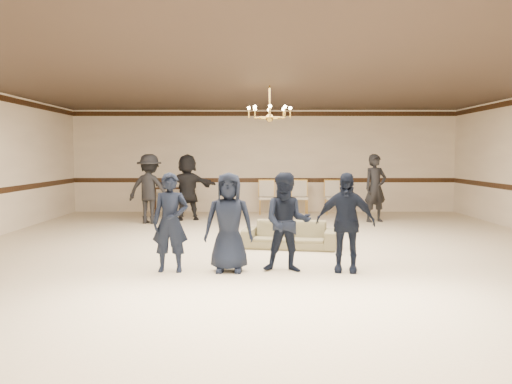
# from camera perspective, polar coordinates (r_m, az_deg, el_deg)

# --- Properties ---
(room) EXTENTS (12.01, 14.01, 3.21)m
(room) POSITION_cam_1_polar(r_m,az_deg,el_deg) (10.03, 1.58, 2.76)
(room) COLOR beige
(room) RESTS_ON ground
(chair_rail) EXTENTS (12.00, 0.02, 0.14)m
(chair_rail) POSITION_cam_1_polar(r_m,az_deg,el_deg) (17.03, 0.89, 1.25)
(chair_rail) COLOR black
(chair_rail) RESTS_ON wall_back
(crown_molding) EXTENTS (12.00, 0.02, 0.14)m
(crown_molding) POSITION_cam_1_polar(r_m,az_deg,el_deg) (17.05, 0.90, 8.25)
(crown_molding) COLOR black
(crown_molding) RESTS_ON wall_back
(chandelier) EXTENTS (0.94, 0.94, 0.89)m
(chandelier) POSITION_cam_1_polar(r_m,az_deg,el_deg) (11.07, 1.44, 9.49)
(chandelier) COLOR #B8923B
(chandelier) RESTS_ON ceiling
(boy_a) EXTENTS (0.57, 0.39, 1.54)m
(boy_a) POSITION_cam_1_polar(r_m,az_deg,el_deg) (8.44, -9.01, -3.17)
(boy_a) COLOR black
(boy_a) RESTS_ON floor
(boy_b) EXTENTS (0.76, 0.51, 1.54)m
(boy_b) POSITION_cam_1_polar(r_m,az_deg,el_deg) (8.35, -2.89, -3.20)
(boy_b) COLOR black
(boy_b) RESTS_ON floor
(boy_c) EXTENTS (0.80, 0.65, 1.54)m
(boy_c) POSITION_cam_1_polar(r_m,az_deg,el_deg) (8.36, 3.30, -3.20)
(boy_c) COLOR black
(boy_c) RESTS_ON floor
(boy_d) EXTENTS (0.96, 0.54, 1.54)m
(boy_d) POSITION_cam_1_polar(r_m,az_deg,el_deg) (8.46, 9.40, -3.16)
(boy_d) COLOR black
(boy_d) RESTS_ON floor
(settee) EXTENTS (1.90, 1.03, 0.52)m
(settee) POSITION_cam_1_polar(r_m,az_deg,el_deg) (10.51, 3.56, -4.51)
(settee) COLOR #6B6347
(settee) RESTS_ON floor
(adult_left) EXTENTS (1.30, 0.92, 1.82)m
(adult_left) POSITION_cam_1_polar(r_m,az_deg,el_deg) (14.45, -11.16, 0.33)
(adult_left) COLOR black
(adult_left) RESTS_ON floor
(adult_mid) EXTENTS (1.77, 1.03, 1.82)m
(adult_mid) POSITION_cam_1_polar(r_m,az_deg,el_deg) (14.99, -7.27, 0.51)
(adult_mid) COLOR black
(adult_mid) RESTS_ON floor
(adult_right) EXTENTS (0.78, 0.65, 1.82)m
(adult_right) POSITION_cam_1_polar(r_m,az_deg,el_deg) (14.83, 12.47, 0.41)
(adult_right) COLOR black
(adult_right) RESTS_ON floor
(banquet_chair_left) EXTENTS (0.52, 0.52, 1.02)m
(banquet_chair_left) POSITION_cam_1_polar(r_m,az_deg,el_deg) (16.29, 1.14, -0.59)
(banquet_chair_left) COLOR beige
(banquet_chair_left) RESTS_ON floor
(banquet_chair_mid) EXTENTS (0.53, 0.53, 1.02)m
(banquet_chair_mid) POSITION_cam_1_polar(r_m,az_deg,el_deg) (16.34, 4.65, -0.59)
(banquet_chair_mid) COLOR beige
(banquet_chair_mid) RESTS_ON floor
(banquet_chair_right) EXTENTS (0.53, 0.53, 1.02)m
(banquet_chair_right) POSITION_cam_1_polar(r_m,az_deg,el_deg) (16.45, 8.12, -0.59)
(banquet_chair_right) COLOR beige
(banquet_chair_right) RESTS_ON floor
(console_table) EXTENTS (1.00, 0.50, 0.81)m
(console_table) POSITION_cam_1_polar(r_m,az_deg,el_deg) (16.70, -9.22, -0.89)
(console_table) COLOR #301C10
(console_table) RESTS_ON floor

